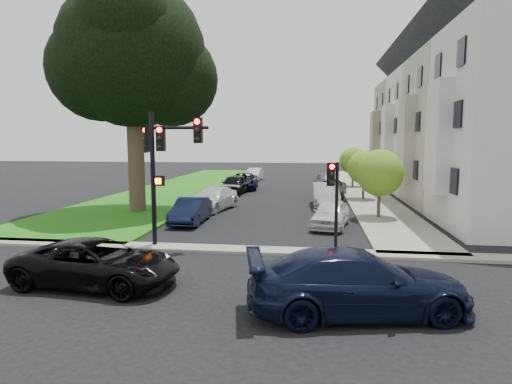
# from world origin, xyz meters

# --- Properties ---
(ground) EXTENTS (140.00, 140.00, 0.00)m
(ground) POSITION_xyz_m (0.00, 0.00, 0.00)
(ground) COLOR black
(ground) RESTS_ON ground
(grass_strip) EXTENTS (8.00, 44.00, 0.12)m
(grass_strip) POSITION_xyz_m (-9.00, 24.00, 0.06)
(grass_strip) COLOR #236211
(grass_strip) RESTS_ON ground
(sidewalk_right) EXTENTS (3.50, 44.00, 0.12)m
(sidewalk_right) POSITION_xyz_m (6.75, 24.00, 0.06)
(sidewalk_right) COLOR gray
(sidewalk_right) RESTS_ON ground
(sidewalk_cross) EXTENTS (60.00, 1.00, 0.12)m
(sidewalk_cross) POSITION_xyz_m (0.00, 2.00, 0.06)
(sidewalk_cross) COLOR gray
(sidewalk_cross) RESTS_ON ground
(house_b) EXTENTS (7.70, 7.55, 15.97)m
(house_b) POSITION_xyz_m (12.45, 15.50, 6.93)
(house_b) COLOR #B6AFA4
(house_b) RESTS_ON ground
(house_c) EXTENTS (7.70, 7.55, 15.97)m
(house_c) POSITION_xyz_m (12.45, 23.00, 6.93)
(house_c) COLOR beige
(house_c) RESTS_ON ground
(house_d) EXTENTS (7.70, 7.55, 15.97)m
(house_d) POSITION_xyz_m (12.45, 30.50, 6.93)
(house_d) COLOR gray
(house_d) RESTS_ON ground
(eucalyptus) EXTENTS (9.62, 8.73, 13.64)m
(eucalyptus) POSITION_xyz_m (-8.03, 10.26, 9.31)
(eucalyptus) COLOR #4E3F2E
(eucalyptus) RESTS_ON ground
(small_tree_a) EXTENTS (2.58, 2.58, 3.87)m
(small_tree_a) POSITION_xyz_m (6.20, 9.89, 2.57)
(small_tree_a) COLOR #4E3F2E
(small_tree_a) RESTS_ON ground
(small_tree_b) EXTENTS (2.41, 2.41, 3.61)m
(small_tree_b) POSITION_xyz_m (6.20, 17.42, 2.40)
(small_tree_b) COLOR #4E3F2E
(small_tree_b) RESTS_ON ground
(small_tree_c) EXTENTS (2.49, 2.49, 3.74)m
(small_tree_c) POSITION_xyz_m (6.20, 26.16, 2.49)
(small_tree_c) COLOR #4E3F2E
(small_tree_c) RESTS_ON ground
(traffic_signal_main) EXTENTS (2.66, 0.69, 5.47)m
(traffic_signal_main) POSITION_xyz_m (-3.37, 2.24, 3.77)
(traffic_signal_main) COLOR black
(traffic_signal_main) RESTS_ON ground
(traffic_signal_secondary) EXTENTS (0.47, 0.38, 3.53)m
(traffic_signal_secondary) POSITION_xyz_m (3.36, 2.19, 2.46)
(traffic_signal_secondary) COLOR black
(traffic_signal_secondary) RESTS_ON ground
(car_cross_near) EXTENTS (5.15, 2.73, 1.38)m
(car_cross_near) POSITION_xyz_m (-3.80, -2.52, 0.69)
(car_cross_near) COLOR black
(car_cross_near) RESTS_ON ground
(car_cross_far) EXTENTS (5.90, 3.28, 1.62)m
(car_cross_far) POSITION_xyz_m (3.74, -3.62, 0.81)
(car_cross_far) COLOR black
(car_cross_far) RESTS_ON ground
(car_parked_0) EXTENTS (2.31, 4.23, 1.37)m
(car_parked_0) POSITION_xyz_m (3.49, 7.28, 0.68)
(car_parked_0) COLOR silver
(car_parked_0) RESTS_ON ground
(car_parked_1) EXTENTS (1.80, 4.72, 1.54)m
(car_parked_1) POSITION_xyz_m (3.40, 14.00, 0.77)
(car_parked_1) COLOR #999BA0
(car_parked_1) RESTS_ON ground
(car_parked_2) EXTENTS (2.76, 4.95, 1.31)m
(car_parked_2) POSITION_xyz_m (3.95, 19.26, 0.66)
(car_parked_2) COLOR #3F4247
(car_parked_2) RESTS_ON ground
(car_parked_3) EXTENTS (1.87, 4.25, 1.42)m
(car_parked_3) POSITION_xyz_m (3.63, 25.25, 0.71)
(car_parked_3) COLOR #3F4247
(car_parked_3) RESTS_ON ground
(car_parked_5) EXTENTS (1.49, 4.10, 1.34)m
(car_parked_5) POSITION_xyz_m (-3.78, 7.36, 0.67)
(car_parked_5) COLOR black
(car_parked_5) RESTS_ON ground
(car_parked_6) EXTENTS (2.92, 5.18, 1.42)m
(car_parked_6) POSITION_xyz_m (-3.63, 11.72, 0.71)
(car_parked_6) COLOR silver
(car_parked_6) RESTS_ON ground
(car_parked_7) EXTENTS (2.24, 4.73, 1.56)m
(car_parked_7) POSITION_xyz_m (-3.80, 19.96, 0.78)
(car_parked_7) COLOR black
(car_parked_7) RESTS_ON ground
(car_parked_8) EXTENTS (2.90, 5.42, 1.45)m
(car_parked_8) POSITION_xyz_m (-3.62, 23.54, 0.72)
(car_parked_8) COLOR black
(car_parked_8) RESTS_ON ground
(car_parked_9) EXTENTS (1.52, 4.12, 1.35)m
(car_parked_9) POSITION_xyz_m (-3.83, 32.06, 0.67)
(car_parked_9) COLOR silver
(car_parked_9) RESTS_ON ground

